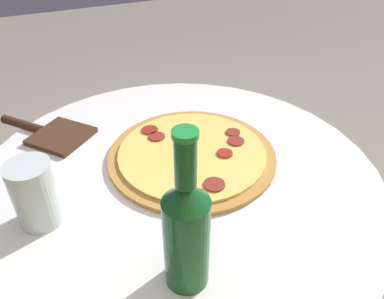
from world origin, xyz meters
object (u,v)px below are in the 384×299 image
object	(u,v)px
beer_bottle	(186,231)
drinking_glass	(35,194)
pizza	(192,154)
pizza_paddle	(51,133)

from	to	relation	value
beer_bottle	drinking_glass	xyz separation A→B (m)	(0.19, -0.21, -0.04)
pizza	beer_bottle	world-z (taller)	beer_bottle
pizza	beer_bottle	size ratio (longest dim) A/B	1.37
beer_bottle	pizza_paddle	bearing A→B (deg)	-73.98
pizza	pizza_paddle	world-z (taller)	pizza
pizza_paddle	pizza	bearing A→B (deg)	-169.30
pizza	pizza_paddle	size ratio (longest dim) A/B	1.59
pizza	beer_bottle	xyz separation A→B (m)	(0.13, 0.27, 0.09)
pizza	drinking_glass	world-z (taller)	drinking_glass
pizza	beer_bottle	bearing A→B (deg)	64.64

